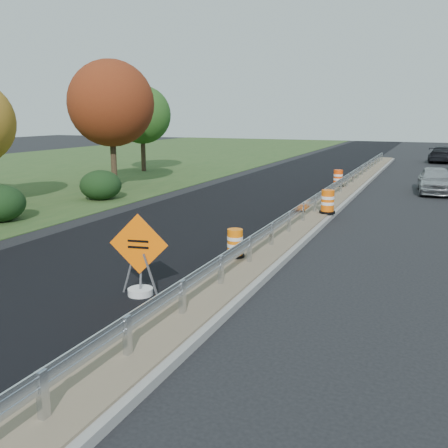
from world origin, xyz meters
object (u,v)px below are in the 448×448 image
at_px(caution_sign, 140,275).
at_px(barrel_median_near, 235,244).
at_px(car_dark_far, 443,154).
at_px(barrel_median_far, 338,178).
at_px(car_silver, 435,180).
at_px(barrel_median_mid, 328,202).

distance_m(caution_sign, barrel_median_near, 3.44).
bearing_deg(car_dark_far, barrel_median_far, 82.88).
bearing_deg(barrel_median_far, car_silver, 10.49).
xyz_separation_m(barrel_median_mid, car_silver, (4.03, 9.16, 0.04)).
bearing_deg(car_dark_far, barrel_median_near, 89.17).
relative_size(barrel_median_mid, car_dark_far, 0.19).
relative_size(caution_sign, barrel_median_near, 2.45).
distance_m(barrel_median_near, car_silver, 17.49).
height_order(caution_sign, car_silver, caution_sign).
height_order(barrel_median_far, car_silver, car_silver).
bearing_deg(car_silver, barrel_median_near, -111.23).
distance_m(barrel_median_mid, barrel_median_far, 8.28).
bearing_deg(caution_sign, barrel_median_near, 59.71).
relative_size(barrel_median_near, barrel_median_mid, 0.84).
relative_size(caution_sign, barrel_median_mid, 2.06).
xyz_separation_m(caution_sign, car_dark_far, (6.71, 39.90, 0.23)).
xyz_separation_m(caution_sign, car_silver, (6.27, 19.97, 0.23)).
bearing_deg(barrel_median_mid, barrel_median_far, 97.63).
bearing_deg(caution_sign, barrel_median_far, 75.64).
relative_size(barrel_median_near, car_silver, 0.19).
height_order(caution_sign, barrel_median_near, caution_sign).
relative_size(caution_sign, car_silver, 0.46).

